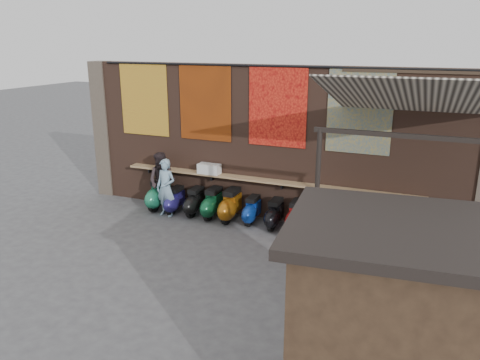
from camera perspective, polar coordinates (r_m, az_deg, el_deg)
The scene contains 34 objects.
ground at distance 10.48m, azimuth -1.70°, elevation -9.22°, with size 70.00×70.00×0.00m, color #474749.
brick_wall at distance 12.22m, azimuth 3.46°, elevation 4.46°, with size 10.00×0.40×4.00m, color brown.
pier_left at distance 14.73m, azimuth -16.09°, elevation 5.95°, with size 0.50×0.50×4.00m, color #4C4238.
eating_counter at distance 12.10m, azimuth 2.80°, elevation -0.05°, with size 8.00×0.32×0.05m, color #9E7A51.
shelf_box at distance 12.61m, azimuth -3.78°, elevation 1.38°, with size 0.60×0.29×0.27m, color white.
tapestry_redgold at distance 13.47m, azimuth -11.61°, elevation 9.61°, with size 1.50×0.02×2.00m, color #993516.
tapestry_sun at distance 12.51m, azimuth -4.27°, elevation 9.38°, with size 1.50×0.02×2.00m, color #D74E0C.
tapestry_orange at distance 11.74m, azimuth 4.58°, elevation 8.90°, with size 1.50×0.02×2.00m, color red.
tapestry_multi at distance 11.29m, azimuth 14.36°, elevation 8.13°, with size 1.50×0.02×2.00m, color #255389.
hang_rail at distance 11.74m, azimuth 3.25°, elevation 13.73°, with size 0.06×0.06×9.50m, color black.
scooter_stool_0 at distance 13.34m, azimuth -9.85°, elevation -1.75°, with size 0.40×0.88×0.84m, color #1C704D, non-canonical shape.
scooter_stool_1 at distance 13.00m, azimuth -7.91°, elevation -2.45°, with size 0.34×0.74×0.71m, color navy, non-canonical shape.
scooter_stool_2 at distance 12.76m, azimuth -5.53°, elevation -2.66°, with size 0.35×0.78×0.74m, color black, non-canonical shape.
scooter_stool_3 at distance 12.51m, azimuth -3.36°, elevation -2.86°, with size 0.38×0.84×0.80m, color #0E4627, non-canonical shape.
scooter_stool_4 at distance 12.28m, azimuth -1.15°, elevation -3.12°, with size 0.40×0.89×0.84m, color #8C4C0C, non-canonical shape.
scooter_stool_5 at distance 12.14m, azimuth 1.47°, elevation -3.71°, with size 0.33×0.74×0.70m, color navy, non-canonical shape.
scooter_stool_6 at distance 11.86m, azimuth 4.25°, elevation -4.17°, with size 0.35×0.78×0.74m, color black, non-canonical shape.
scooter_stool_7 at distance 11.74m, azimuth 6.82°, elevation -4.40°, with size 0.36×0.80×0.76m, color maroon, non-canonical shape.
scooter_stool_8 at distance 11.59m, azimuth 9.44°, elevation -4.79°, with size 0.36×0.80×0.76m, color #962A0B, non-canonical shape.
scooter_stool_9 at distance 11.49m, azimuth 12.03°, elevation -4.98°, with size 0.39×0.87×0.82m, color #1B144D, non-canonical shape.
scooter_stool_10 at distance 11.43m, azimuth 15.00°, elevation -5.72°, with size 0.32×0.70×0.67m, color navy, non-canonical shape.
diner_left at distance 12.68m, azimuth -9.03°, elevation -0.94°, with size 0.57×0.38×1.57m, color #84A8C0.
diner_right at distance 13.10m, azimuth -9.45°, elevation -0.20°, with size 0.80×0.63×1.65m, color #2D2325.
shopper_navy at distance 10.06m, azimuth 10.41°, elevation -5.52°, with size 0.97×0.40×1.65m, color #151B30.
shopper_grey at distance 9.44m, azimuth 22.73°, elevation -8.10°, with size 1.07×0.62×1.66m, color #525256.
shopper_tan at distance 10.01m, azimuth 18.44°, elevation -6.37°, with size 0.79×0.51×1.61m, color #937F5D.
market_stall at distance 5.92m, azimuth 19.18°, elevation -18.04°, with size 2.39×1.79×2.59m, color black.
stall_roof at distance 5.29m, azimuth 20.57°, elevation -5.83°, with size 2.68×2.06×0.12m, color black.
stall_sign at distance 6.45m, azimuth 19.50°, elevation -9.13°, with size 1.20×0.04×0.50m, color gold.
stall_shelf at distance 6.89m, azimuth 18.72°, elevation -16.14°, with size 1.98×0.10×0.06m, color #473321.
awning_canvas at distance 9.54m, azimuth 20.32°, elevation 9.48°, with size 3.20×3.40×0.03m, color beige.
awning_ledger at distance 11.09m, azimuth 20.99°, elevation 12.36°, with size 3.30×0.08×0.12m, color #33261C.
awning_header at distance 8.13m, azimuth 19.41°, elevation 5.11°, with size 3.00×0.08×0.08m, color black.
awning_post_left at distance 8.73m, azimuth 9.25°, elevation -3.86°, with size 0.09×0.09×3.10m, color black.
Camera 1 is at (3.92, -8.58, 4.58)m, focal length 35.00 mm.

